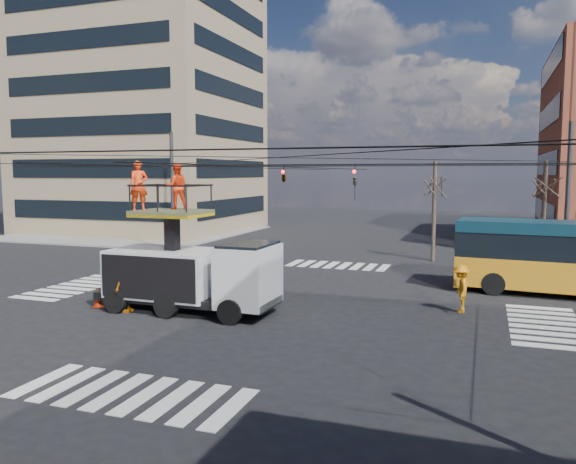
% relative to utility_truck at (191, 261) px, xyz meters
% --- Properties ---
extents(ground, '(120.00, 120.00, 0.00)m').
position_rel_utility_truck_xyz_m(ground, '(2.61, 2.35, -1.95)').
color(ground, black).
rests_on(ground, ground).
extents(sidewalk_nw, '(18.00, 18.00, 0.12)m').
position_rel_utility_truck_xyz_m(sidewalk_nw, '(-18.39, 23.35, -1.89)').
color(sidewalk_nw, slate).
rests_on(sidewalk_nw, ground).
extents(crosswalks, '(22.40, 22.40, 0.02)m').
position_rel_utility_truck_xyz_m(crosswalks, '(2.61, 2.35, -1.94)').
color(crosswalks, silver).
rests_on(crosswalks, ground).
extents(building_tower, '(18.06, 16.06, 30.00)m').
position_rel_utility_truck_xyz_m(building_tower, '(-19.37, 26.33, 13.06)').
color(building_tower, '#937E5D').
rests_on(building_tower, ground).
extents(overhead_network, '(24.24, 24.24, 8.00)m').
position_rel_utility_truck_xyz_m(overhead_network, '(2.54, 2.76, 2.34)').
color(overhead_network, '#2D2D30').
rests_on(overhead_network, ground).
extents(tree_a, '(2.00, 2.00, 6.00)m').
position_rel_utility_truck_xyz_m(tree_a, '(7.61, 15.85, 2.68)').
color(tree_a, '#382B21').
rests_on(tree_a, ground).
extents(tree_b, '(2.00, 2.00, 6.00)m').
position_rel_utility_truck_xyz_m(tree_b, '(13.61, 15.85, 2.68)').
color(tree_b, '#382B21').
rests_on(tree_b, ground).
extents(utility_truck, '(7.03, 2.72, 5.75)m').
position_rel_utility_truck_xyz_m(utility_truck, '(0.00, 0.00, 0.00)').
color(utility_truck, black).
rests_on(utility_truck, ground).
extents(traffic_cone, '(0.36, 0.36, 0.77)m').
position_rel_utility_truck_xyz_m(traffic_cone, '(-3.86, -0.58, -1.56)').
color(traffic_cone, '#FF300A').
rests_on(traffic_cone, ground).
extents(worker_ground, '(0.53, 1.09, 1.80)m').
position_rel_utility_truck_xyz_m(worker_ground, '(-2.32, -0.91, -1.05)').
color(worker_ground, orange).
rests_on(worker_ground, ground).
extents(flagger, '(0.86, 1.28, 1.84)m').
position_rel_utility_truck_xyz_m(flagger, '(9.72, 3.25, -1.03)').
color(flagger, orange).
rests_on(flagger, ground).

